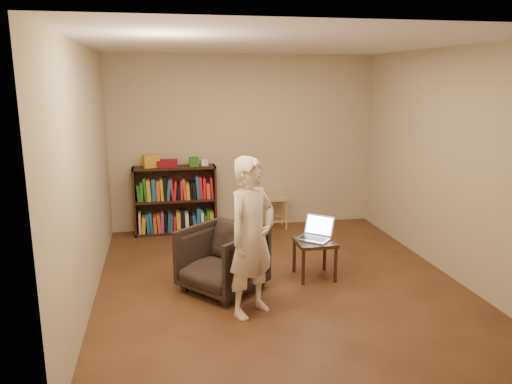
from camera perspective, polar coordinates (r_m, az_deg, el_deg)
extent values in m
plane|color=#472617|center=(5.77, 2.55, -10.14)|extent=(4.50, 4.50, 0.00)
plane|color=white|center=(5.32, 2.84, 16.59)|extent=(4.50, 4.50, 0.00)
plane|color=#C1B792|center=(7.57, -1.36, 5.66)|extent=(4.00, 0.00, 4.00)
plane|color=#C1B792|center=(5.29, -18.86, 1.79)|extent=(0.00, 4.50, 4.50)
plane|color=#C1B792|center=(6.18, 21.05, 3.13)|extent=(0.00, 4.50, 4.50)
cube|color=black|center=(7.46, -13.71, -1.09)|extent=(0.03, 0.30, 1.00)
cube|color=black|center=(7.49, -4.73, -0.70)|extent=(0.03, 0.30, 1.00)
cube|color=black|center=(7.58, -9.25, -0.65)|extent=(1.20, 0.02, 1.00)
cube|color=black|center=(7.58, -9.08, -4.46)|extent=(1.20, 0.30, 0.03)
cube|color=black|center=(7.45, -9.21, -0.90)|extent=(1.14, 0.30, 0.03)
cube|color=black|center=(7.35, -9.35, 2.78)|extent=(1.20, 0.30, 0.03)
cube|color=gold|center=(7.33, -11.89, 3.50)|extent=(0.25, 0.21, 0.18)
cube|color=maroon|center=(7.34, -10.09, 3.24)|extent=(0.30, 0.22, 0.10)
cube|color=#25721E|center=(7.32, -7.11, 3.46)|extent=(0.13, 0.13, 0.13)
cube|color=white|center=(7.39, -5.96, 3.38)|extent=(0.12, 0.12, 0.08)
cube|color=#AF7F55|center=(7.60, 2.30, -0.68)|extent=(0.34, 0.34, 0.04)
cylinder|color=#AF7F55|center=(7.51, 1.53, -2.78)|extent=(0.03, 0.03, 0.45)
cylinder|color=#AF7F55|center=(7.57, 3.50, -2.67)|extent=(0.03, 0.03, 0.45)
cylinder|color=#AF7F55|center=(7.76, 1.10, -2.25)|extent=(0.03, 0.03, 0.45)
cylinder|color=#AF7F55|center=(7.82, 3.01, -2.15)|extent=(0.03, 0.03, 0.45)
imported|color=black|center=(5.42, -3.90, -7.69)|extent=(1.08, 1.08, 0.70)
cube|color=black|center=(5.77, 6.74, -5.71)|extent=(0.43, 0.43, 0.04)
cylinder|color=black|center=(5.62, 5.42, -8.59)|extent=(0.04, 0.04, 0.41)
cylinder|color=black|center=(5.73, 9.07, -8.26)|extent=(0.04, 0.04, 0.41)
cylinder|color=black|center=(5.96, 4.39, -7.30)|extent=(0.04, 0.04, 0.41)
cylinder|color=black|center=(6.07, 7.85, -7.01)|extent=(0.04, 0.04, 0.41)
cube|color=#B0B1B5|center=(5.78, 6.56, -5.38)|extent=(0.42, 0.41, 0.02)
cube|color=black|center=(5.77, 6.56, -5.27)|extent=(0.31, 0.29, 0.00)
cube|color=#B0B1B5|center=(5.89, 7.24, -3.79)|extent=(0.33, 0.30, 0.23)
cube|color=#B5CDFD|center=(5.89, 7.24, -3.79)|extent=(0.28, 0.26, 0.19)
imported|color=beige|center=(4.76, -0.50, -5.20)|extent=(0.68, 0.63, 1.56)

